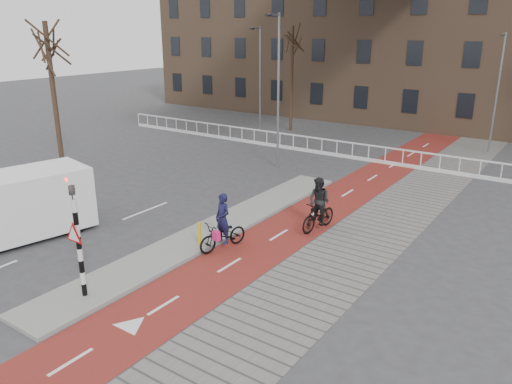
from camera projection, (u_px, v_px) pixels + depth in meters
The scene contains 16 objects.
ground at pixel (152, 277), 15.45m from camera, with size 120.00×120.00×0.00m, color #38383A.
bike_lane at pixel (338, 199), 22.44m from camera, with size 2.50×60.00×0.01m, color maroon.
sidewalk at pixel (399, 211), 20.92m from camera, with size 3.00×60.00×0.01m, color slate.
curb_island at pixel (216, 229), 18.93m from camera, with size 1.80×16.00×0.12m, color gray.
traffic_signal at pixel (77, 235), 13.57m from camera, with size 0.80×0.80×3.68m.
bollard at pixel (199, 233), 17.39m from camera, with size 0.12×0.12×0.81m, color yellow.
cyclist_near at pixel (223, 231), 17.18m from camera, with size 1.13×2.04×2.01m.
cyclist_far at pixel (319, 209), 18.76m from camera, with size 0.97×1.98×2.05m.
van at pixel (7, 207), 17.70m from camera, with size 3.39×5.98×2.42m.
railing at pixel (293, 145), 31.32m from camera, with size 28.00×0.10×0.99m.
townhouse_row at pixel (414, 21), 39.57m from camera, with size 46.00×10.00×15.90m.
tree_left at pixel (54, 99), 25.70m from camera, with size 0.26×0.26×7.65m, color #312216.
tree_mid at pixel (292, 80), 36.26m from camera, with size 0.25×0.25×7.43m, color #312216.
streetlight_near at pixel (278, 94), 26.27m from camera, with size 0.12×0.12×8.04m, color slate.
streetlight_left at pixel (260, 81), 35.84m from camera, with size 0.12×0.12×7.39m, color slate.
streetlight_right at pixel (497, 95), 29.67m from camera, with size 0.12×0.12×7.07m, color slate.
Camera 1 is at (10.54, -9.52, 7.37)m, focal length 35.00 mm.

